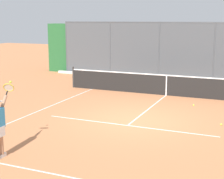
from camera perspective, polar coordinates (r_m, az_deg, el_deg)
ground_plane at (r=12.35m, az=3.66°, el=-4.96°), size 60.00×60.00×0.00m
court_line_markings at (r=11.48m, az=2.05°, el=-6.21°), size 7.64×9.22×0.01m
fence_backdrop at (r=20.80m, az=12.20°, el=5.90°), size 18.33×1.37×3.30m
tennis_net at (r=16.31m, az=8.81°, el=0.76°), size 9.82×0.09×1.07m
tennis_ball_by_sideline at (r=14.65m, az=13.08°, el=-2.48°), size 0.07×0.07×0.07m
tennis_ball_near_baseline at (r=12.27m, az=17.27°, el=-5.42°), size 0.07×0.07×0.07m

